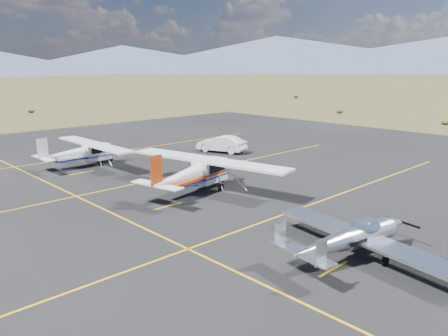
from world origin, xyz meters
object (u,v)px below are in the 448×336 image
aircraft_low_wing (355,237)px  aircraft_plain (83,152)px  aircraft_cessna (197,172)px  sedan (222,144)px

aircraft_low_wing → aircraft_plain: bearing=99.9°
aircraft_low_wing → aircraft_cessna: aircraft_cessna is taller
aircraft_cessna → sedan: (10.23, 8.58, -0.56)m
aircraft_cessna → aircraft_plain: 12.10m
aircraft_plain → sedan: size_ratio=2.22×
aircraft_cessna → sedan: aircraft_cessna is taller
aircraft_low_wing → aircraft_plain: (-0.25, 24.07, 0.22)m
aircraft_cessna → aircraft_plain: bearing=87.1°
aircraft_plain → sedan: 12.54m
aircraft_cessna → aircraft_plain: aircraft_cessna is taller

